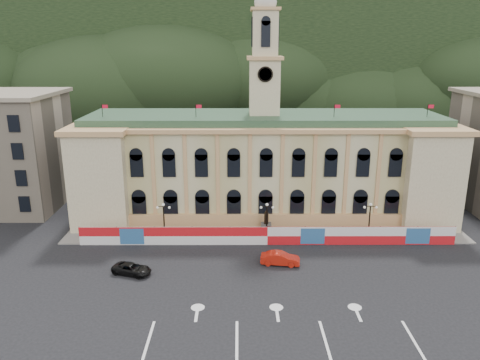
{
  "coord_description": "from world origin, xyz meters",
  "views": [
    {
      "loc": [
        -3.83,
        -42.51,
        25.78
      ],
      "look_at": [
        -3.64,
        18.0,
        8.12
      ],
      "focal_mm": 35.0,
      "sensor_mm": 36.0,
      "label": 1
    }
  ],
  "objects_px": {
    "statue": "(266,228)",
    "lamp_center": "(267,218)",
    "red_sedan": "(280,259)",
    "black_suv": "(132,269)"
  },
  "relations": [
    {
      "from": "statue",
      "to": "lamp_center",
      "type": "xyz_separation_m",
      "value": [
        0.0,
        -1.0,
        1.89
      ]
    },
    {
      "from": "red_sedan",
      "to": "black_suv",
      "type": "height_order",
      "value": "red_sedan"
    },
    {
      "from": "statue",
      "to": "black_suv",
      "type": "xyz_separation_m",
      "value": [
        -16.27,
        -11.24,
        -0.54
      ]
    },
    {
      "from": "lamp_center",
      "to": "red_sedan",
      "type": "xyz_separation_m",
      "value": [
        1.2,
        -7.86,
        -2.29
      ]
    },
    {
      "from": "lamp_center",
      "to": "black_suv",
      "type": "height_order",
      "value": "lamp_center"
    },
    {
      "from": "statue",
      "to": "lamp_center",
      "type": "relative_size",
      "value": 0.72
    },
    {
      "from": "red_sedan",
      "to": "black_suv",
      "type": "distance_m",
      "value": 17.64
    },
    {
      "from": "red_sedan",
      "to": "black_suv",
      "type": "bearing_deg",
      "value": 105.69
    },
    {
      "from": "black_suv",
      "to": "lamp_center",
      "type": "bearing_deg",
      "value": -39.4
    },
    {
      "from": "black_suv",
      "to": "red_sedan",
      "type": "bearing_deg",
      "value": -63.83
    }
  ]
}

